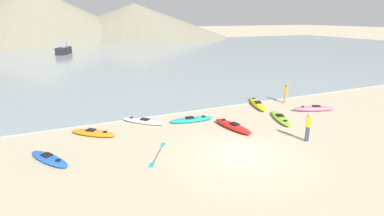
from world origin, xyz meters
name	(u,v)px	position (x,y,z in m)	size (l,w,h in m)	color
ground_plane	(241,155)	(0.00, 0.00, 0.00)	(400.00, 400.00, 0.00)	tan
bay_water	(105,56)	(0.00, 42.47, 0.03)	(160.00, 70.00, 0.06)	gray
far_hill_midleft	(35,14)	(-11.71, 92.51, 7.49)	(64.13, 64.13, 14.98)	gray
far_hill_midright	(134,21)	(17.47, 90.57, 5.43)	(62.62, 62.62, 10.87)	gray
kayak_on_sand_0	(192,119)	(-0.14, 5.53, 0.13)	(2.99, 1.06, 0.30)	teal
kayak_on_sand_1	(257,104)	(5.85, 6.65, 0.18)	(1.84, 3.60, 0.40)	yellow
kayak_on_sand_2	(93,133)	(-6.29, 5.64, 0.16)	(2.59, 2.34, 0.36)	orange
kayak_on_sand_3	(233,126)	(1.55, 3.24, 0.18)	(1.25, 3.18, 0.41)	red
kayak_on_sand_4	(314,109)	(8.83, 3.93, 0.18)	(3.09, 1.67, 0.40)	#E5668C
kayak_on_sand_5	(143,121)	(-3.14, 6.53, 0.13)	(2.60, 2.67, 0.31)	white
kayak_on_sand_6	(49,159)	(-8.60, 3.14, 0.14)	(2.01, 2.75, 0.33)	blue
kayak_on_sand_7	(281,118)	(5.34, 3.38, 0.13)	(1.87, 3.22, 0.29)	#8CCC2D
person_near_foreground	(308,125)	(4.26, -0.01, 0.94)	(0.33, 0.23, 1.64)	#384260
person_near_waterline	(286,92)	(8.40, 6.47, 0.89)	(0.31, 0.27, 1.55)	gray
moored_boat_1	(64,50)	(-6.28, 48.39, 0.81)	(2.97, 4.31, 2.13)	black
loose_paddle	(158,154)	(-3.69, 1.77, 0.01)	(1.62, 2.46, 0.03)	black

